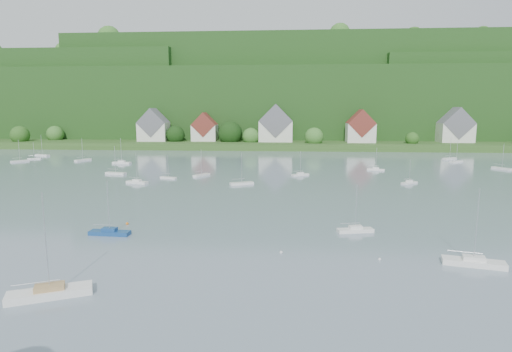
# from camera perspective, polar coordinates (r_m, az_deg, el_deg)

# --- Properties ---
(far_shore_strip) EXTENTS (600.00, 60.00, 3.00)m
(far_shore_strip) POSITION_cam_1_polar(r_m,az_deg,el_deg) (218.70, 1.44, 4.53)
(far_shore_strip) COLOR #2E511E
(far_shore_strip) RESTS_ON ground
(forested_ridge) EXTENTS (620.00, 181.22, 69.89)m
(forested_ridge) POSITION_cam_1_polar(r_m,az_deg,el_deg) (286.53, 2.22, 9.88)
(forested_ridge) COLOR #143912
(forested_ridge) RESTS_ON ground
(village_building_0) EXTENTS (14.00, 10.40, 16.00)m
(village_building_0) POSITION_cam_1_polar(r_m,az_deg,el_deg) (215.22, -13.61, 6.34)
(village_building_0) COLOR silver
(village_building_0) RESTS_ON far_shore_strip
(village_building_1) EXTENTS (12.00, 9.36, 14.00)m
(village_building_1) POSITION_cam_1_polar(r_m,az_deg,el_deg) (210.95, -6.92, 6.27)
(village_building_1) COLOR silver
(village_building_1) RESTS_ON far_shore_strip
(village_building_2) EXTENTS (16.00, 11.44, 18.00)m
(village_building_2) POSITION_cam_1_polar(r_m,az_deg,el_deg) (206.00, 2.68, 6.68)
(village_building_2) COLOR silver
(village_building_2) RESTS_ON far_shore_strip
(village_building_3) EXTENTS (13.00, 10.40, 15.50)m
(village_building_3) POSITION_cam_1_polar(r_m,az_deg,el_deg) (206.84, 13.87, 6.21)
(village_building_3) COLOR silver
(village_building_3) RESTS_ON far_shore_strip
(village_building_4) EXTENTS (15.00, 10.40, 16.50)m
(village_building_4) POSITION_cam_1_polar(r_m,az_deg,el_deg) (222.58, 25.26, 5.83)
(village_building_4) COLOR silver
(village_building_4) RESTS_ON far_shore_strip
(near_sailboat_1) EXTENTS (6.24, 2.08, 8.30)m
(near_sailboat_1) POSITION_cam_1_polar(r_m,az_deg,el_deg) (68.09, -19.09, -7.13)
(near_sailboat_1) COLOR navy
(near_sailboat_1) RESTS_ON ground
(near_sailboat_2) EXTENTS (8.21, 5.46, 10.82)m
(near_sailboat_2) POSITION_cam_1_polar(r_m,az_deg,el_deg) (49.04, -25.99, -13.85)
(near_sailboat_2) COLOR white
(near_sailboat_2) RESTS_ON ground
(near_sailboat_3) EXTENTS (5.74, 2.63, 7.48)m
(near_sailboat_3) POSITION_cam_1_polar(r_m,az_deg,el_deg) (67.53, 13.21, -7.02)
(near_sailboat_3) COLOR white
(near_sailboat_3) RESTS_ON ground
(near_sailboat_4) EXTENTS (7.36, 3.61, 9.58)m
(near_sailboat_4) POSITION_cam_1_polar(r_m,az_deg,el_deg) (58.68, 27.23, -10.22)
(near_sailboat_4) COLOR white
(near_sailboat_4) RESTS_ON ground
(mooring_buoy_1) EXTENTS (0.43, 0.43, 0.43)m
(mooring_buoy_1) POSITION_cam_1_polar(r_m,az_deg,el_deg) (56.79, 3.40, -10.34)
(mooring_buoy_1) COLOR silver
(mooring_buoy_1) RESTS_ON ground
(mooring_buoy_3) EXTENTS (0.47, 0.47, 0.47)m
(mooring_buoy_3) POSITION_cam_1_polar(r_m,az_deg,el_deg) (73.27, -16.94, -6.25)
(mooring_buoy_3) COLOR orange
(mooring_buoy_3) RESTS_ON ground
(mooring_buoy_4) EXTENTS (0.38, 0.38, 0.38)m
(mooring_buoy_4) POSITION_cam_1_polar(r_m,az_deg,el_deg) (56.49, 16.29, -10.81)
(mooring_buoy_4) COLOR silver
(mooring_buoy_4) RESTS_ON ground
(far_sailboat_cluster) EXTENTS (201.05, 62.79, 8.71)m
(far_sailboat_cluster) POSITION_cam_1_polar(r_m,az_deg,el_deg) (136.36, 0.92, 1.29)
(far_sailboat_cluster) COLOR white
(far_sailboat_cluster) RESTS_ON ground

